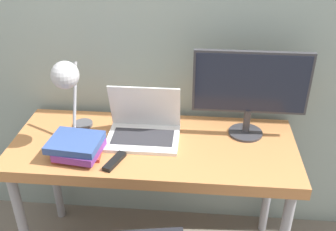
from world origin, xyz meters
TOP-DOWN VIEW (x-y plane):
  - wall_back at (0.00, 0.65)m, footprint 8.00×0.05m
  - desk at (0.00, 0.29)m, footprint 1.43×0.59m
  - laptop at (-0.06, 0.35)m, footprint 0.36×0.26m
  - monitor at (0.47, 0.43)m, footprint 0.57×0.18m
  - desk_lamp at (-0.40, 0.28)m, footprint 0.13×0.28m
  - book_stack at (-0.35, 0.16)m, footprint 0.26×0.24m
  - tv_remote at (-0.16, 0.11)m, footprint 0.09×0.15m

SIDE VIEW (x-z plane):
  - desk at x=0.00m, z-range 0.31..1.07m
  - tv_remote at x=-0.16m, z-range 0.77..0.79m
  - book_stack at x=-0.35m, z-range 0.77..0.86m
  - laptop at x=-0.06m, z-range 0.69..0.95m
  - monitor at x=0.47m, z-range 0.81..1.26m
  - desk_lamp at x=-0.40m, z-range 0.89..1.32m
  - wall_back at x=0.00m, z-range 0.00..2.60m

